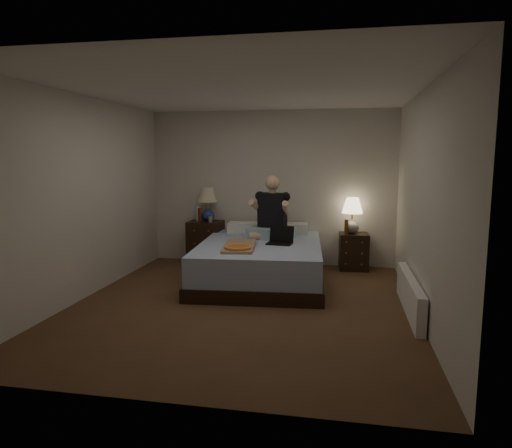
% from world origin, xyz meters
% --- Properties ---
extents(floor, '(4.00, 4.50, 0.00)m').
position_xyz_m(floor, '(0.00, 0.00, 0.00)').
color(floor, brown).
rests_on(floor, ground).
extents(ceiling, '(4.00, 4.50, 0.00)m').
position_xyz_m(ceiling, '(0.00, 0.00, 2.50)').
color(ceiling, white).
rests_on(ceiling, ground).
extents(wall_back, '(4.00, 0.00, 2.50)m').
position_xyz_m(wall_back, '(0.00, 2.25, 1.25)').
color(wall_back, white).
rests_on(wall_back, ground).
extents(wall_front, '(4.00, 0.00, 2.50)m').
position_xyz_m(wall_front, '(0.00, -2.25, 1.25)').
color(wall_front, white).
rests_on(wall_front, ground).
extents(wall_left, '(0.00, 4.50, 2.50)m').
position_xyz_m(wall_left, '(-2.00, 0.00, 1.25)').
color(wall_left, white).
rests_on(wall_left, ground).
extents(wall_right, '(0.00, 4.50, 2.50)m').
position_xyz_m(wall_right, '(2.00, 0.00, 1.25)').
color(wall_right, white).
rests_on(wall_right, ground).
extents(bed, '(1.83, 2.35, 0.56)m').
position_xyz_m(bed, '(0.03, 1.10, 0.28)').
color(bed, '#6284C4').
rests_on(bed, floor).
extents(nightstand_left, '(0.54, 0.49, 0.71)m').
position_xyz_m(nightstand_left, '(-1.06, 2.05, 0.35)').
color(nightstand_left, black).
rests_on(nightstand_left, floor).
extents(nightstand_right, '(0.47, 0.43, 0.57)m').
position_xyz_m(nightstand_right, '(1.35, 2.05, 0.29)').
color(nightstand_right, black).
rests_on(nightstand_right, floor).
extents(lamp_left, '(0.36, 0.36, 0.56)m').
position_xyz_m(lamp_left, '(-1.03, 2.05, 0.99)').
color(lamp_left, navy).
rests_on(lamp_left, nightstand_left).
extents(lamp_right, '(0.34, 0.34, 0.56)m').
position_xyz_m(lamp_right, '(1.31, 2.05, 0.85)').
color(lamp_right, gray).
rests_on(lamp_right, nightstand_right).
extents(water_bottle, '(0.07, 0.07, 0.25)m').
position_xyz_m(water_bottle, '(-1.18, 2.02, 0.83)').
color(water_bottle, silver).
rests_on(water_bottle, nightstand_left).
extents(soda_can, '(0.07, 0.07, 0.10)m').
position_xyz_m(soda_can, '(-0.95, 1.93, 0.76)').
color(soda_can, '#AFAFAA').
rests_on(soda_can, nightstand_left).
extents(beer_bottle_left, '(0.06, 0.06, 0.23)m').
position_xyz_m(beer_bottle_left, '(-1.12, 1.93, 0.82)').
color(beer_bottle_left, '#5A1C0C').
rests_on(beer_bottle_left, nightstand_left).
extents(beer_bottle_right, '(0.06, 0.06, 0.23)m').
position_xyz_m(beer_bottle_right, '(1.22, 1.96, 0.69)').
color(beer_bottle_right, '#5C350D').
rests_on(beer_bottle_right, nightstand_right).
extents(person, '(0.74, 0.62, 0.93)m').
position_xyz_m(person, '(0.12, 1.47, 1.02)').
color(person, black).
rests_on(person, bed).
extents(laptop, '(0.37, 0.32, 0.24)m').
position_xyz_m(laptop, '(0.31, 1.03, 0.68)').
color(laptop, black).
rests_on(laptop, bed).
extents(pizza_box, '(0.49, 0.80, 0.08)m').
position_xyz_m(pizza_box, '(-0.15, 0.45, 0.60)').
color(pizza_box, tan).
rests_on(pizza_box, bed).
extents(radiator, '(0.10, 1.60, 0.40)m').
position_xyz_m(radiator, '(1.93, 0.11, 0.20)').
color(radiator, white).
rests_on(radiator, floor).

